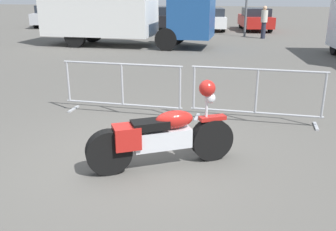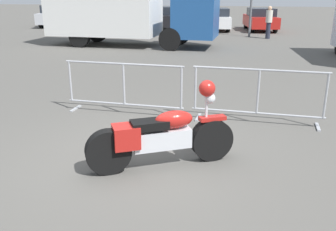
{
  "view_description": "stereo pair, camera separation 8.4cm",
  "coord_description": "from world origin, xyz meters",
  "views": [
    {
      "loc": [
        1.54,
        -5.07,
        2.46
      ],
      "look_at": [
        0.43,
        0.22,
        0.65
      ],
      "focal_mm": 40.0,
      "sensor_mm": 36.0,
      "label": 1
    },
    {
      "loc": [
        1.62,
        -5.05,
        2.46
      ],
      "look_at": [
        0.43,
        0.22,
        0.65
      ],
      "focal_mm": 40.0,
      "sensor_mm": 36.0,
      "label": 2
    }
  ],
  "objects": [
    {
      "name": "ground_plane",
      "position": [
        0.0,
        0.0,
        0.0
      ],
      "size": [
        120.0,
        120.0,
        0.0
      ],
      "primitive_type": "plane",
      "color": "#54514C"
    },
    {
      "name": "pedestrian",
      "position": [
        2.34,
        15.96,
        0.92
      ],
      "size": [
        0.48,
        0.48,
        1.69
      ],
      "rotation": [
        0.0,
        0.0,
        4.01
      ],
      "color": "#262838",
      "rests_on": "ground"
    },
    {
      "name": "parked_car_white",
      "position": [
        -0.87,
        19.91,
        0.7
      ],
      "size": [
        2.32,
        4.3,
        1.39
      ],
      "rotation": [
        0.0,
        0.0,
        1.74
      ],
      "color": "white",
      "rests_on": "ground"
    },
    {
      "name": "crowd_barrier_far",
      "position": [
        1.77,
        2.05,
        0.56
      ],
      "size": [
        2.52,
        0.5,
        1.07
      ],
      "rotation": [
        0.0,
        0.0,
        -0.03
      ],
      "color": "#9EA0A5",
      "rests_on": "ground"
    },
    {
      "name": "parked_car_black",
      "position": [
        -3.7,
        20.13,
        0.73
      ],
      "size": [
        2.43,
        4.5,
        1.45
      ],
      "rotation": [
        0.0,
        0.0,
        1.74
      ],
      "color": "black",
      "rests_on": "ground"
    },
    {
      "name": "box_truck",
      "position": [
        -4.31,
        11.74,
        1.64
      ],
      "size": [
        7.74,
        2.39,
        2.98
      ],
      "rotation": [
        0.0,
        0.0,
        -0.02
      ],
      "color": "white",
      "rests_on": "ground"
    },
    {
      "name": "parked_car_silver",
      "position": [
        -12.18,
        20.22,
        0.75
      ],
      "size": [
        2.49,
        4.61,
        1.48
      ],
      "rotation": [
        0.0,
        0.0,
        1.74
      ],
      "color": "#B7BABF",
      "rests_on": "ground"
    },
    {
      "name": "parked_car_red",
      "position": [
        1.96,
        20.33,
        0.71
      ],
      "size": [
        2.34,
        4.34,
        1.4
      ],
      "rotation": [
        0.0,
        0.0,
        1.74
      ],
      "color": "#B21E19",
      "rests_on": "ground"
    },
    {
      "name": "parked_car_blue",
      "position": [
        -9.35,
        20.33,
        0.77
      ],
      "size": [
        2.55,
        4.73,
        1.52
      ],
      "rotation": [
        0.0,
        0.0,
        1.74
      ],
      "color": "#284799",
      "rests_on": "ground"
    },
    {
      "name": "parked_car_green",
      "position": [
        -6.53,
        20.08,
        0.73
      ],
      "size": [
        2.42,
        4.49,
        1.45
      ],
      "rotation": [
        0.0,
        0.0,
        1.74
      ],
      "color": "#236B38",
      "rests_on": "ground"
    },
    {
      "name": "motorcycle",
      "position": [
        0.43,
        -0.18,
        0.47
      ],
      "size": [
        2.0,
        1.25,
        1.25
      ],
      "rotation": [
        0.0,
        0.0,
        0.52
      ],
      "color": "black",
      "rests_on": "ground"
    },
    {
      "name": "crowd_barrier_near",
      "position": [
        -0.92,
        2.05,
        0.56
      ],
      "size": [
        2.52,
        0.5,
        1.07
      ],
      "rotation": [
        0.0,
        0.0,
        -0.03
      ],
      "color": "#9EA0A5",
      "rests_on": "ground"
    }
  ]
}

